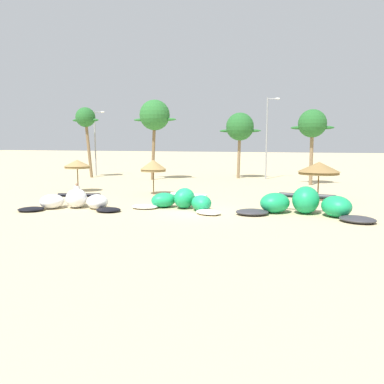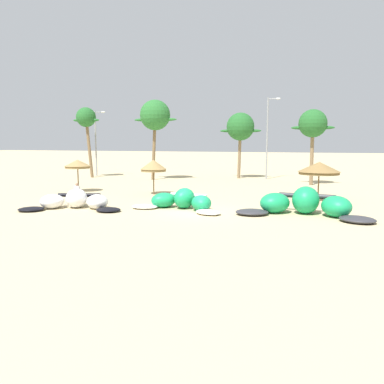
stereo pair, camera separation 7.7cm
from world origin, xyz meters
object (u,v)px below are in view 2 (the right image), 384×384
object	(u,v)px
beach_umbrella_near_van	(78,164)
person_near_kites	(77,194)
palm_left	(155,116)
lamppost_west_center	(268,134)
beach_umbrella_near_palms	(319,168)
kite_far_left	(75,201)
palm_left_of_gap	(240,127)
lamppost_west	(97,140)
kite_left	(182,201)
palm_leftmost	(86,119)
palm_center_left	(313,125)
beach_umbrella_middle	(153,166)
kite_left_of_center	(305,204)

from	to	relation	value
beach_umbrella_near_van	person_near_kites	world-z (taller)	beach_umbrella_near_van
palm_left	lamppost_west_center	world-z (taller)	lamppost_west_center
beach_umbrella_near_palms	kite_far_left	bearing A→B (deg)	-151.41
lamppost_west_center	palm_left	bearing A→B (deg)	-160.17
palm_left_of_gap	lamppost_west	bearing A→B (deg)	-174.66
kite_left	beach_umbrella_near_palms	distance (m)	11.28
beach_umbrella_near_palms	palm_leftmost	size ratio (longest dim) A/B	0.37
palm_center_left	lamppost_west	world-z (taller)	lamppost_west
beach_umbrella_near_palms	palm_leftmost	bearing A→B (deg)	156.63
palm_left	kite_far_left	bearing A→B (deg)	-84.04
kite_left	palm_center_left	distance (m)	20.08
palm_leftmost	palm_center_left	distance (m)	26.69
beach_umbrella_middle	palm_left	xyz separation A→B (m)	(-4.56, 11.89, 4.91)
beach_umbrella_near_van	palm_center_left	xyz separation A→B (m)	(20.02, 11.47, 3.68)
kite_left	beach_umbrella_near_palms	xyz separation A→B (m)	(8.83, 6.73, 1.95)
beach_umbrella_near_palms	palm_left	xyz separation A→B (m)	(-17.91, 11.28, 4.89)
kite_left	lamppost_west	world-z (taller)	lamppost_west
beach_umbrella_near_van	lamppost_west	xyz separation A→B (m)	(-6.67, 14.91, 2.18)
person_near_kites	palm_left	distance (m)	20.01
palm_left_of_gap	beach_umbrella_near_palms	bearing A→B (deg)	-60.96
kite_left	palm_center_left	size ratio (longest dim) A/B	0.87
person_near_kites	palm_leftmost	world-z (taller)	palm_leftmost
palm_left_of_gap	beach_umbrella_near_van	bearing A→B (deg)	-125.27
kite_left_of_center	beach_umbrella_near_van	xyz separation A→B (m)	(-19.63, 5.71, 1.82)
person_near_kites	lamppost_west	size ratio (longest dim) A/B	0.19
palm_center_left	kite_far_left	bearing A→B (deg)	-128.43
kite_far_left	beach_umbrella_near_palms	xyz separation A→B (m)	(15.83, 8.63, 1.98)
kite_left_of_center	kite_left	bearing A→B (deg)	-178.46
kite_far_left	palm_left_of_gap	distance (m)	26.07
beach_umbrella_middle	palm_left_of_gap	size ratio (longest dim) A/B	0.37
palm_left	lamppost_west	distance (m)	10.09
beach_umbrella_near_van	beach_umbrella_middle	bearing A→B (deg)	1.61
kite_left_of_center	beach_umbrella_near_van	bearing A→B (deg)	163.79
kite_left_of_center	palm_center_left	world-z (taller)	palm_center_left
kite_left_of_center	palm_left	distance (m)	25.51
palm_left	lamppost_west_center	size ratio (longest dim) A/B	0.97
beach_umbrella_near_van	palm_center_left	size ratio (longest dim) A/B	0.37
lamppost_west_center	lamppost_west	bearing A→B (deg)	-175.63
lamppost_west	kite_left_of_center	bearing A→B (deg)	-38.11
person_near_kites	lamppost_west_center	distance (m)	26.10
palm_left_of_gap	lamppost_west	distance (m)	18.57
kite_far_left	palm_center_left	bearing A→B (deg)	51.57
person_near_kites	palm_center_left	xyz separation A→B (m)	(15.78, 18.22, 5.35)
palm_left	lamppost_west_center	bearing A→B (deg)	19.83
person_near_kites	palm_leftmost	size ratio (longest dim) A/B	0.19
palm_leftmost	palm_center_left	xyz separation A→B (m)	(26.65, -1.08, -0.99)
beach_umbrella_near_van	palm_leftmost	size ratio (longest dim) A/B	0.33
beach_umbrella_near_palms	palm_center_left	size ratio (longest dim) A/B	0.41
person_near_kites	palm_left_of_gap	distance (m)	25.14
person_near_kites	palm_left_of_gap	world-z (taller)	palm_left_of_gap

